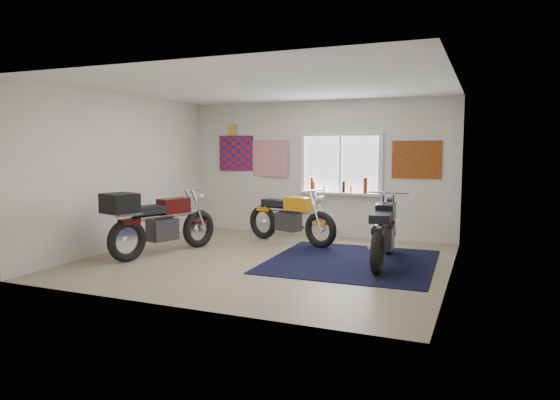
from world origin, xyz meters
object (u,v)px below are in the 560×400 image
at_px(yellow_triumph, 290,219).
at_px(black_chrome_bike, 384,233).
at_px(navy_rug, 351,261).
at_px(maroon_tourer, 156,222).

distance_m(yellow_triumph, black_chrome_bike, 2.18).
relative_size(navy_rug, maroon_tourer, 1.22).
height_order(navy_rug, yellow_triumph, yellow_triumph).
bearing_deg(maroon_tourer, navy_rug, -58.59).
relative_size(navy_rug, yellow_triumph, 1.31).
distance_m(navy_rug, yellow_triumph, 1.86).
bearing_deg(black_chrome_bike, navy_rug, 94.96).
xyz_separation_m(navy_rug, maroon_tourer, (-3.07, -0.80, 0.56)).
relative_size(navy_rug, black_chrome_bike, 1.24).
bearing_deg(yellow_triumph, maroon_tourer, -112.81).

